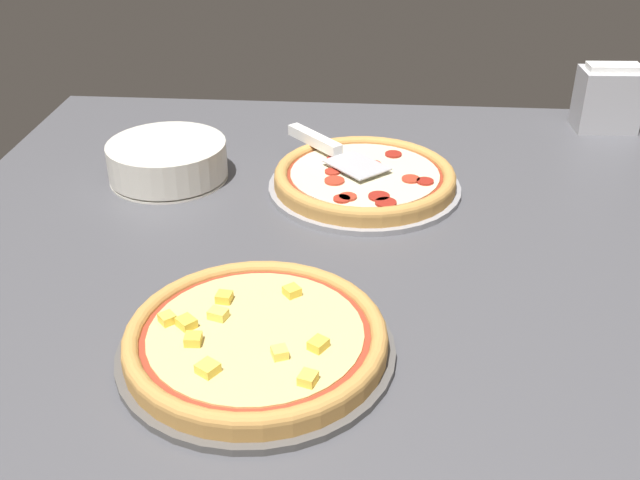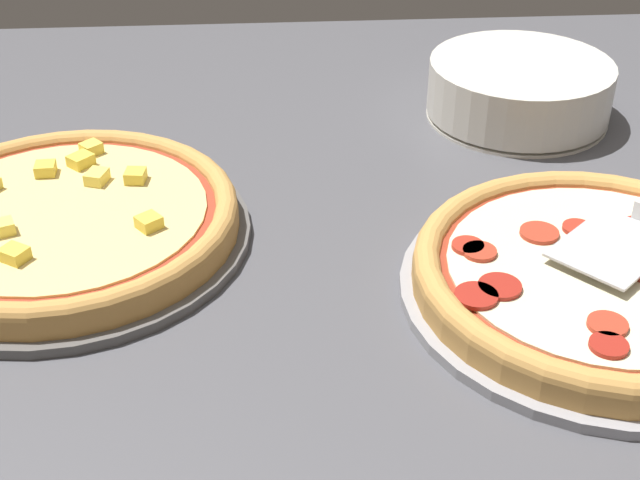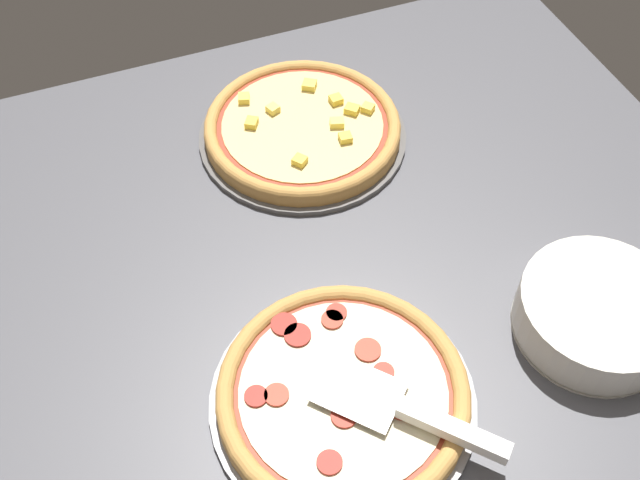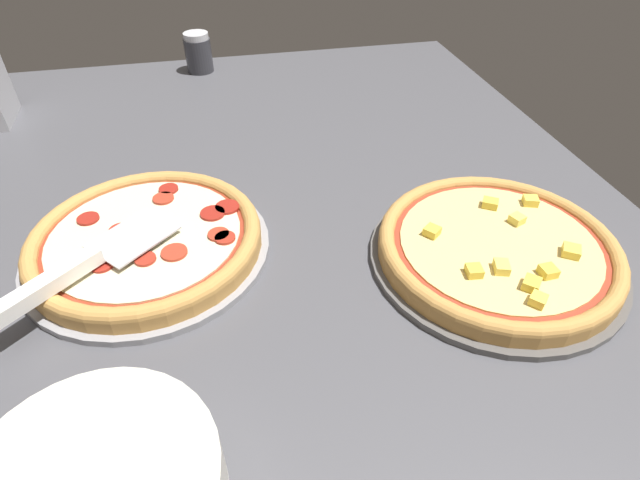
% 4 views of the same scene
% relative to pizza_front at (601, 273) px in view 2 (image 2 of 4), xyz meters
% --- Properties ---
extents(ground_plane, '(1.49, 1.22, 0.04)m').
position_rel_pizza_front_xyz_m(ground_plane, '(-0.03, 0.16, -0.04)').
color(ground_plane, '#4C4C51').
extents(pizza_pan_front, '(0.34, 0.34, 0.01)m').
position_rel_pizza_front_xyz_m(pizza_pan_front, '(0.00, -0.00, -0.02)').
color(pizza_pan_front, '#939399').
rests_on(pizza_pan_front, ground_plane).
extents(pizza_front, '(0.32, 0.32, 0.03)m').
position_rel_pizza_front_xyz_m(pizza_front, '(0.00, 0.00, 0.00)').
color(pizza_front, '#C68E47').
rests_on(pizza_front, pizza_pan_front).
extents(pizza_pan_back, '(0.35, 0.35, 0.01)m').
position_rel_pizza_front_xyz_m(pizza_pan_back, '(0.12, 0.48, -0.02)').
color(pizza_pan_back, '#565451').
rests_on(pizza_pan_back, ground_plane).
extents(pizza_back, '(0.33, 0.33, 0.04)m').
position_rel_pizza_front_xyz_m(pizza_back, '(0.12, 0.48, -0.00)').
color(pizza_back, '#C68E47').
rests_on(pizza_back, pizza_pan_back).
extents(plate_stack, '(0.22, 0.22, 0.07)m').
position_rel_pizza_front_xyz_m(plate_stack, '(0.36, -0.02, 0.01)').
color(plate_stack, silver).
rests_on(plate_stack, ground_plane).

